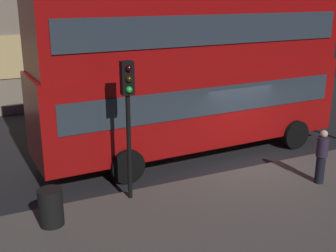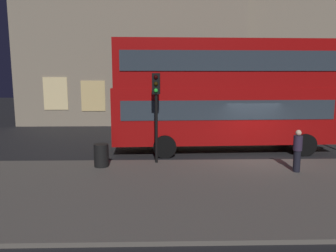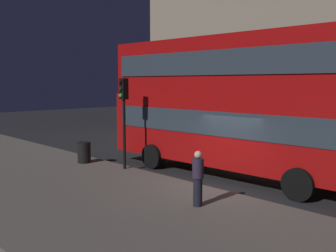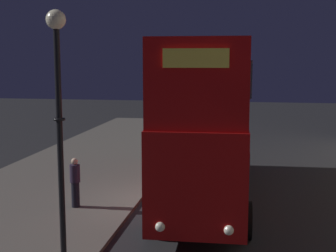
% 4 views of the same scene
% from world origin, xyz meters
% --- Properties ---
extents(ground_plane, '(80.00, 80.00, 0.00)m').
position_xyz_m(ground_plane, '(0.00, 0.00, 0.00)').
color(ground_plane, '#232326').
extents(double_decker_bus, '(10.92, 3.13, 5.40)m').
position_xyz_m(double_decker_bus, '(-1.15, 1.75, 3.02)').
color(double_decker_bus, '#9E0C0C').
rests_on(double_decker_bus, ground).
extents(traffic_light_near_kerb, '(0.33, 0.37, 3.73)m').
position_xyz_m(traffic_light_near_kerb, '(-4.43, -0.86, 2.81)').
color(traffic_light_near_kerb, black).
rests_on(traffic_light_near_kerb, sidewalk_slab).
extents(traffic_light_far_side, '(0.35, 0.38, 3.88)m').
position_xyz_m(traffic_light_far_side, '(7.90, 5.05, 2.79)').
color(traffic_light_far_side, black).
rests_on(traffic_light_far_side, ground).
extents(pedestrian, '(0.33, 0.33, 1.62)m').
position_xyz_m(pedestrian, '(0.93, -2.32, 0.96)').
color(pedestrian, black).
rests_on(pedestrian, sidewalk_slab).
extents(litter_bin, '(0.59, 0.59, 0.92)m').
position_xyz_m(litter_bin, '(-6.64, -1.40, 0.58)').
color(litter_bin, black).
rests_on(litter_bin, sidewalk_slab).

